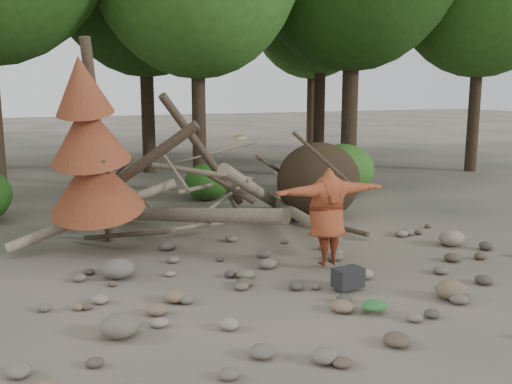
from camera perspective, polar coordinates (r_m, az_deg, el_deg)
name	(u,v)px	position (r m, az deg, el deg)	size (l,w,h in m)	color
ground	(309,284)	(10.03, 5.36, -9.19)	(120.00, 120.00, 0.00)	#514C44
deadfall_pile	(299,184)	(14.33, 4.37, 0.76)	(8.55, 5.24, 3.30)	#332619
dead_conifer	(91,151)	(11.78, -16.18, 3.95)	(2.06, 2.16, 4.35)	#4C3F30
bush_mid	(208,182)	(17.16, -4.83, 1.05)	(1.40, 1.40, 1.12)	#2A601B
bush_right	(342,169)	(18.20, 8.63, 2.27)	(2.00, 2.00, 1.60)	#347123
frisbee_thrower	(327,216)	(10.65, 7.13, -2.45)	(2.78, 1.10, 2.45)	#943E21
backpack	(348,281)	(9.79, 9.18, -8.77)	(0.49, 0.32, 0.32)	black
cloth_green	(374,309)	(8.93, 11.74, -11.37)	(0.41, 0.34, 0.15)	#29662B
cloth_orange	(376,310)	(8.98, 11.90, -11.43)	(0.28, 0.23, 0.10)	#AB511D
boulder_front_left	(119,326)	(8.19, -13.51, -12.86)	(0.55, 0.50, 0.33)	#625C52
boulder_front_right	(451,290)	(9.82, 18.94, -9.21)	(0.52, 0.47, 0.31)	brown
boulder_mid_right	(452,238)	(12.96, 19.01, -4.38)	(0.56, 0.51, 0.34)	gray
boulder_mid_left	(118,269)	(10.53, -13.63, -7.47)	(0.59, 0.53, 0.35)	#675E57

